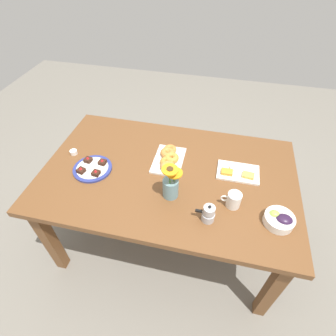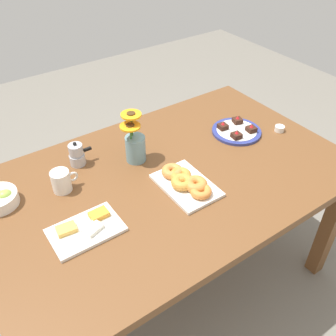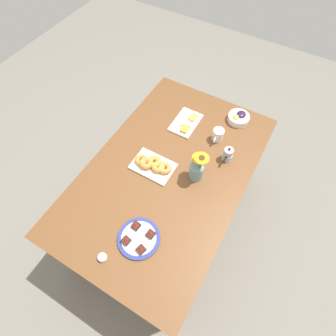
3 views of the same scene
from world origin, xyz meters
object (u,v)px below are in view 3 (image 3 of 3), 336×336
dining_table (168,178)px  flower_vase (197,170)px  cheese_platter (186,123)px  coffee_mug (218,135)px  dessert_plate (139,238)px  moka_pot (228,155)px  jam_cup_honey (103,257)px  grape_bowl (239,118)px  croissant_platter (153,165)px

dining_table → flower_vase: size_ratio=6.79×
cheese_platter → flower_vase: flower_vase is taller
coffee_mug → dessert_plate: bearing=-5.8°
dessert_plate → moka_pot: bearing=164.2°
cheese_platter → jam_cup_honey: (1.10, 0.06, 0.00)m
cheese_platter → dining_table: bearing=11.9°
moka_pot → grape_bowl: bearing=-170.4°
grape_bowl → jam_cup_honey: (1.32, -0.27, -0.01)m
dining_table → grape_bowl: size_ratio=10.15×
dining_table → dessert_plate: 0.49m
coffee_mug → moka_pot: bearing=45.6°
coffee_mug → grape_bowl: bearing=165.2°
dining_table → dessert_plate: dessert_plate is taller
croissant_platter → dessert_plate: 0.49m
grape_bowl → cheese_platter: grape_bowl is taller
jam_cup_honey → grape_bowl: bearing=168.6°
jam_cup_honey → moka_pot: bearing=160.9°
coffee_mug → flower_vase: flower_vase is taller
dining_table → cheese_platter: size_ratio=6.15×
jam_cup_honey → dessert_plate: dessert_plate is taller
dining_table → moka_pot: 0.43m
jam_cup_honey → flower_vase: flower_vase is taller
grape_bowl → jam_cup_honey: 1.35m
croissant_platter → moka_pot: moka_pot is taller
dessert_plate → flower_vase: size_ratio=1.04×
croissant_platter → dessert_plate: size_ratio=1.17×
jam_cup_honey → dessert_plate: (-0.19, 0.11, -0.00)m
dining_table → grape_bowl: grape_bowl is taller
coffee_mug → flower_vase: size_ratio=0.48×
dining_table → moka_pot: size_ratio=13.45×
dining_table → flower_vase: 0.25m
moka_pot → jam_cup_honey: bearing=-19.1°
grape_bowl → cheese_platter: bearing=-55.4°
dining_table → dessert_plate: bearing=9.7°
dessert_plate → moka_pot: size_ratio=2.07×
jam_cup_honey → moka_pot: size_ratio=0.40×
grape_bowl → croissant_platter: grape_bowl is taller
cheese_platter → flower_vase: (0.37, 0.27, 0.07)m
flower_vase → dessert_plate: bearing=-10.1°
cheese_platter → moka_pot: size_ratio=2.18×
grape_bowl → dessert_plate: (1.13, -0.15, -0.02)m
moka_pot → coffee_mug: bearing=-134.4°
moka_pot → flower_vase: bearing=-27.7°
flower_vase → grape_bowl: bearing=174.4°
coffee_mug → flower_vase: (0.35, 0.01, 0.03)m
dining_table → jam_cup_honey: size_ratio=33.33×
dining_table → jam_cup_honey: (0.67, -0.03, 0.10)m
dining_table → flower_vase: flower_vase is taller
coffee_mug → croissant_platter: 0.51m
cheese_platter → dessert_plate: bearing=10.7°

